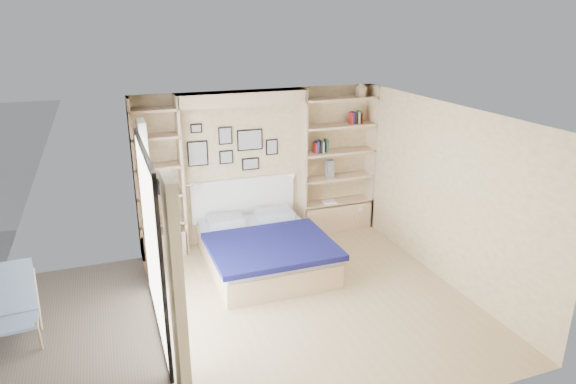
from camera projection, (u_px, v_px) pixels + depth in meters
name	position (u px, v px, depth m)	size (l,w,h in m)	color
ground	(310.00, 299.00, 6.86)	(4.50, 4.50, 0.00)	tan
room_shell	(249.00, 191.00, 7.74)	(4.50, 4.50, 4.50)	beige
bed	(264.00, 249.00, 7.69)	(1.75, 2.19, 1.07)	tan
photo_gallery	(232.00, 147.00, 8.17)	(1.48, 0.02, 0.82)	black
reading_lamps	(246.00, 180.00, 8.18)	(1.92, 0.12, 0.15)	silver
shelf_decor	(325.00, 136.00, 8.51)	(3.55, 0.23, 2.03)	#A51E1E
deck	(10.00, 357.00, 5.69)	(3.20, 4.00, 0.05)	#746456
deck_chair	(13.00, 306.00, 5.89)	(0.60, 0.92, 0.89)	tan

